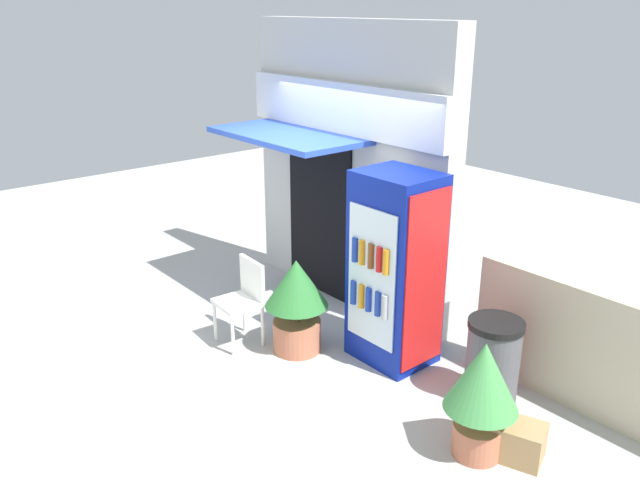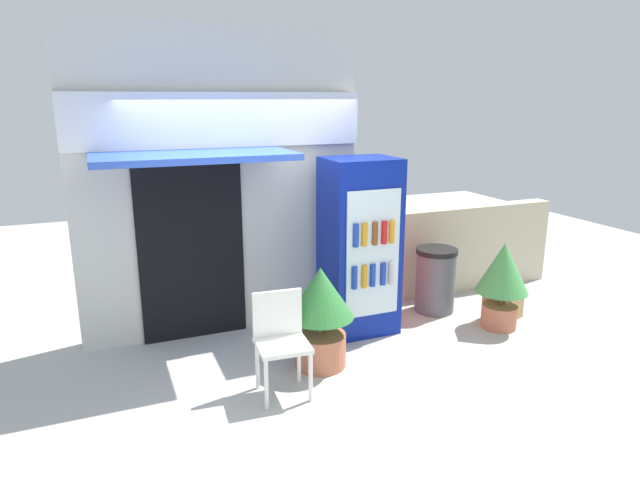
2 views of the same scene
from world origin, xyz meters
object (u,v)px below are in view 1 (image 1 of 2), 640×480
(potted_plant_near_shop, at_px, (297,298))
(plastic_chair, at_px, (244,295))
(cardboard_box, at_px, (515,441))
(trash_bin, at_px, (493,361))
(drink_cooler, at_px, (395,269))
(potted_plant_curbside, at_px, (482,388))

(potted_plant_near_shop, bearing_deg, plastic_chair, -148.97)
(potted_plant_near_shop, height_order, cardboard_box, potted_plant_near_shop)
(trash_bin, bearing_deg, plastic_chair, -155.10)
(drink_cooler, distance_m, cardboard_box, 1.91)
(plastic_chair, height_order, potted_plant_curbside, potted_plant_curbside)
(potted_plant_near_shop, xyz_separation_m, trash_bin, (1.82, 0.78, -0.19))
(potted_plant_near_shop, height_order, potted_plant_curbside, potted_plant_near_shop)
(drink_cooler, distance_m, potted_plant_curbside, 1.62)
(potted_plant_curbside, xyz_separation_m, trash_bin, (-0.39, 0.71, -0.21))
(drink_cooler, distance_m, trash_bin, 1.23)
(potted_plant_curbside, relative_size, trash_bin, 1.26)
(trash_bin, bearing_deg, cardboard_box, -40.05)
(potted_plant_near_shop, bearing_deg, drink_cooler, 41.25)
(plastic_chair, relative_size, cardboard_box, 2.09)
(plastic_chair, height_order, cardboard_box, plastic_chair)
(plastic_chair, relative_size, potted_plant_curbside, 0.91)
(potted_plant_curbside, relative_size, cardboard_box, 2.30)
(plastic_chair, xyz_separation_m, cardboard_box, (2.92, 0.57, -0.38))
(potted_plant_near_shop, relative_size, cardboard_box, 2.30)
(plastic_chair, xyz_separation_m, potted_plant_curbside, (2.70, 0.37, 0.08))
(drink_cooler, relative_size, cardboard_box, 4.45)
(drink_cooler, bearing_deg, trash_bin, 7.08)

